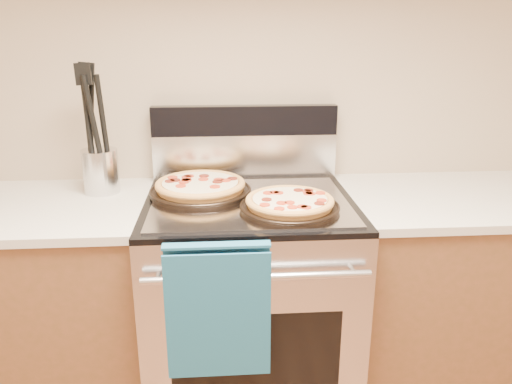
{
  "coord_description": "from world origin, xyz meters",
  "views": [
    {
      "loc": [
        -0.1,
        -0.07,
        1.51
      ],
      "look_at": [
        0.02,
        1.55,
        0.98
      ],
      "focal_mm": 35.0,
      "sensor_mm": 36.0,
      "label": 1
    }
  ],
  "objects": [
    {
      "name": "oven_handle",
      "position": [
        0.0,
        1.27,
        0.8
      ],
      "size": [
        0.7,
        0.03,
        0.03
      ],
      "primitive_type": "cylinder",
      "rotation": [
        0.0,
        1.57,
        0.0
      ],
      "color": "silver",
      "rests_on": "range_body"
    },
    {
      "name": "foil_sheet",
      "position": [
        0.0,
        1.62,
        0.92
      ],
      "size": [
        0.7,
        0.55,
        0.01
      ],
      "primitive_type": "cube",
      "color": "gray",
      "rests_on": "cooktop"
    },
    {
      "name": "cooktop",
      "position": [
        0.0,
        1.65,
        0.91
      ],
      "size": [
        0.76,
        0.68,
        0.02
      ],
      "primitive_type": "cube",
      "color": "black",
      "rests_on": "range_body"
    },
    {
      "name": "countertop_right",
      "position": [
        0.88,
        1.68,
        0.9
      ],
      "size": [
        1.02,
        0.64,
        0.03
      ],
      "primitive_type": "cube",
      "color": "beige",
      "rests_on": "cabinet_right"
    },
    {
      "name": "oven_window",
      "position": [
        0.0,
        1.31,
        0.45
      ],
      "size": [
        0.56,
        0.01,
        0.4
      ],
      "primitive_type": "cube",
      "color": "black",
      "rests_on": "range_body"
    },
    {
      "name": "utensil_crock",
      "position": [
        -0.56,
        1.82,
        0.99
      ],
      "size": [
        0.18,
        0.18,
        0.17
      ],
      "primitive_type": "cylinder",
      "rotation": [
        0.0,
        0.0,
        0.4
      ],
      "color": "silver",
      "rests_on": "countertop_left"
    },
    {
      "name": "backsplash_upper",
      "position": [
        0.0,
        1.96,
        1.16
      ],
      "size": [
        0.76,
        0.06,
        0.12
      ],
      "primitive_type": "cube",
      "color": "black",
      "rests_on": "backsplash_lower"
    },
    {
      "name": "dish_towel",
      "position": [
        -0.12,
        1.27,
        0.7
      ],
      "size": [
        0.32,
        0.05,
        0.42
      ],
      "primitive_type": null,
      "color": "#18537C",
      "rests_on": "oven_handle"
    },
    {
      "name": "range_body",
      "position": [
        0.0,
        1.65,
        0.45
      ],
      "size": [
        0.76,
        0.68,
        0.9
      ],
      "primitive_type": "cube",
      "color": "#B7B7BC",
      "rests_on": "ground"
    },
    {
      "name": "pepperoni_pizza_back",
      "position": [
        -0.18,
        1.72,
        0.95
      ],
      "size": [
        0.38,
        0.38,
        0.05
      ],
      "primitive_type": null,
      "rotation": [
        0.0,
        0.0,
        -0.0
      ],
      "color": "#B36E36",
      "rests_on": "foil_sheet"
    },
    {
      "name": "wall_back",
      "position": [
        0.0,
        2.0,
        1.35
      ],
      "size": [
        4.0,
        0.0,
        4.0
      ],
      "primitive_type": "plane",
      "rotation": [
        1.57,
        0.0,
        0.0
      ],
      "color": "tan",
      "rests_on": "ground"
    },
    {
      "name": "countertop_left",
      "position": [
        -0.88,
        1.68,
        0.9
      ],
      "size": [
        1.02,
        0.64,
        0.03
      ],
      "primitive_type": "cube",
      "color": "beige",
      "rests_on": "cabinet_left"
    },
    {
      "name": "cabinet_right",
      "position": [
        0.88,
        1.68,
        0.44
      ],
      "size": [
        1.0,
        0.62,
        0.88
      ],
      "primitive_type": "cube",
      "color": "brown",
      "rests_on": "ground"
    },
    {
      "name": "pepperoni_pizza_front",
      "position": [
        0.13,
        1.52,
        0.95
      ],
      "size": [
        0.43,
        0.43,
        0.05
      ],
      "primitive_type": null,
      "rotation": [
        0.0,
        0.0,
        -0.33
      ],
      "color": "#B36E36",
      "rests_on": "foil_sheet"
    },
    {
      "name": "cabinet_left",
      "position": [
        -0.88,
        1.68,
        0.44
      ],
      "size": [
        1.0,
        0.62,
        0.88
      ],
      "primitive_type": "cube",
      "color": "brown",
      "rests_on": "ground"
    },
    {
      "name": "backsplash_lower",
      "position": [
        0.0,
        1.96,
        1.01
      ],
      "size": [
        0.76,
        0.06,
        0.18
      ],
      "primitive_type": "cube",
      "color": "silver",
      "rests_on": "cooktop"
    }
  ]
}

